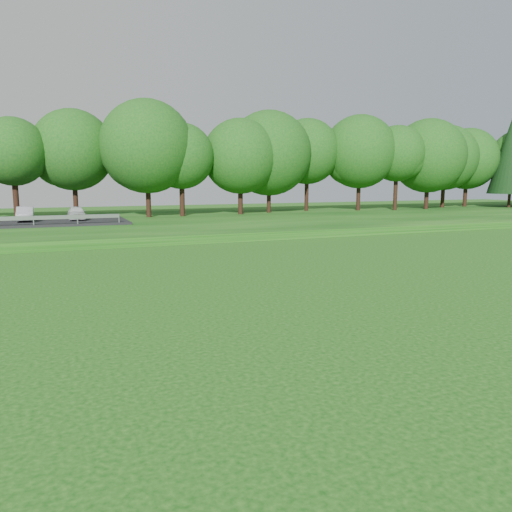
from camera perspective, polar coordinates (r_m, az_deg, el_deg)
name	(u,v)px	position (r m, az deg, el deg)	size (l,w,h in m)	color
berm	(246,219)	(49.95, -1.14, 4.25)	(130.00, 30.00, 0.60)	#0B3D0B
walking_path	(315,236)	(37.35, 6.71, 2.26)	(130.00, 1.60, 0.04)	gray
treeline	(232,142)	(53.69, -2.76, 12.88)	(104.00, 7.00, 15.00)	#0F4514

